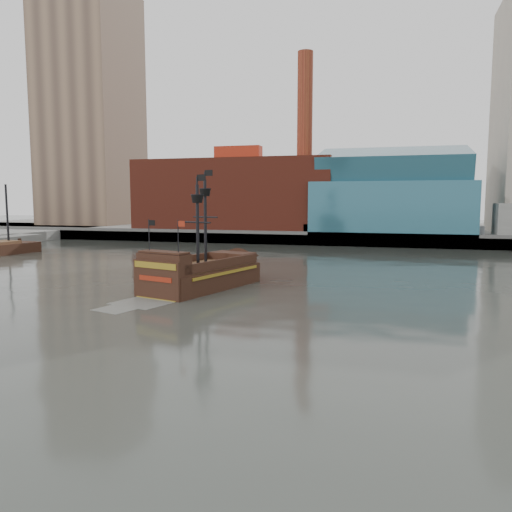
% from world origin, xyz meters
% --- Properties ---
extents(ground, '(400.00, 400.00, 0.00)m').
position_xyz_m(ground, '(0.00, 0.00, 0.00)').
color(ground, '#2B2E29').
rests_on(ground, ground).
extents(promenade_far, '(220.00, 60.00, 2.00)m').
position_xyz_m(promenade_far, '(0.00, 92.00, 1.00)').
color(promenade_far, slate).
rests_on(promenade_far, ground).
extents(seawall, '(220.00, 1.00, 2.60)m').
position_xyz_m(seawall, '(0.00, 62.50, 1.30)').
color(seawall, '#4C4C49').
rests_on(seawall, ground).
extents(skyline, '(149.00, 45.00, 62.00)m').
position_xyz_m(skyline, '(5.21, 84.56, 24.55)').
color(skyline, '#7D624B').
rests_on(skyline, promenade_far).
extents(pirate_ship, '(9.29, 17.32, 12.43)m').
position_xyz_m(pirate_ship, '(-6.87, 13.55, 1.13)').
color(pirate_ship, black).
rests_on(pirate_ship, ground).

